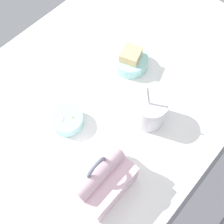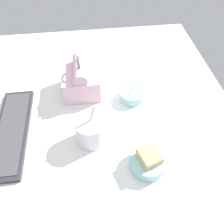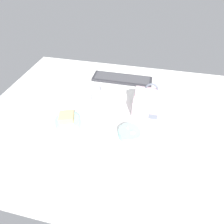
{
  "view_description": "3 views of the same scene",
  "coord_description": "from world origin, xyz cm",
  "px_view_note": "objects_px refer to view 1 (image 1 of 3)",
  "views": [
    {
      "loc": [
        31.73,
        23.19,
        84.03
      ],
      "look_at": [
        1.3,
        -3.76,
        7.0
      ],
      "focal_mm": 45.0,
      "sensor_mm": 36.0,
      "label": 1
    },
    {
      "loc": [
        -50.93,
        2.8,
        70.7
      ],
      "look_at": [
        1.3,
        -3.76,
        7.0
      ],
      "focal_mm": 35.0,
      "sensor_mm": 36.0,
      "label": 2
    },
    {
      "loc": [
        15.21,
        -67.29,
        68.13
      ],
      "look_at": [
        1.3,
        -3.76,
        7.0
      ],
      "focal_mm": 28.0,
      "sensor_mm": 36.0,
      "label": 3
    }
  ],
  "objects_px": {
    "soup_cup": "(149,110)",
    "bento_bowl_snacks": "(67,120)",
    "lunch_bag": "(98,177)",
    "bento_bowl_sandwich": "(130,61)",
    "keyboard": "(216,194)"
  },
  "relations": [
    {
      "from": "lunch_bag",
      "to": "soup_cup",
      "type": "height_order",
      "value": "lunch_bag"
    },
    {
      "from": "keyboard",
      "to": "soup_cup",
      "type": "distance_m",
      "value": 0.31
    },
    {
      "from": "soup_cup",
      "to": "bento_bowl_snacks",
      "type": "xyz_separation_m",
      "value": [
        0.18,
        -0.18,
        -0.03
      ]
    },
    {
      "from": "soup_cup",
      "to": "bento_bowl_sandwich",
      "type": "height_order",
      "value": "soup_cup"
    },
    {
      "from": "keyboard",
      "to": "bento_bowl_sandwich",
      "type": "bearing_deg",
      "value": -112.06
    },
    {
      "from": "lunch_bag",
      "to": "soup_cup",
      "type": "distance_m",
      "value": 0.26
    },
    {
      "from": "soup_cup",
      "to": "lunch_bag",
      "type": "bearing_deg",
      "value": 5.19
    },
    {
      "from": "lunch_bag",
      "to": "bento_bowl_sandwich",
      "type": "relative_size",
      "value": 1.44
    },
    {
      "from": "bento_bowl_snacks",
      "to": "bento_bowl_sandwich",
      "type": "bearing_deg",
      "value": 179.64
    },
    {
      "from": "lunch_bag",
      "to": "bento_bowl_sandwich",
      "type": "xyz_separation_m",
      "value": [
        -0.39,
        -0.2,
        -0.03
      ]
    },
    {
      "from": "bento_bowl_sandwich",
      "to": "bento_bowl_snacks",
      "type": "bearing_deg",
      "value": -0.36
    },
    {
      "from": "keyboard",
      "to": "soup_cup",
      "type": "height_order",
      "value": "soup_cup"
    },
    {
      "from": "lunch_bag",
      "to": "bento_bowl_snacks",
      "type": "bearing_deg",
      "value": -109.97
    },
    {
      "from": "keyboard",
      "to": "bento_bowl_snacks",
      "type": "bearing_deg",
      "value": -76.13
    },
    {
      "from": "lunch_bag",
      "to": "bento_bowl_sandwich",
      "type": "height_order",
      "value": "lunch_bag"
    }
  ]
}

